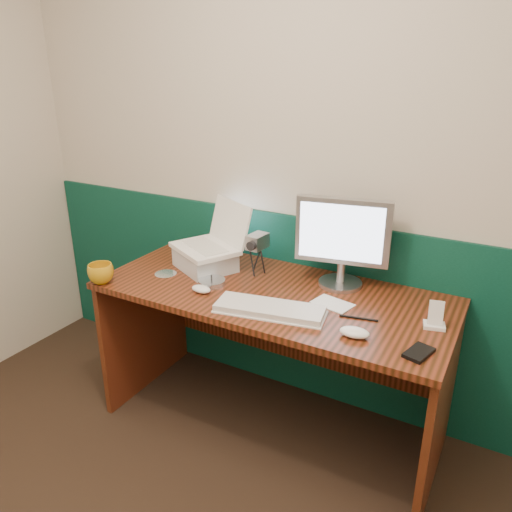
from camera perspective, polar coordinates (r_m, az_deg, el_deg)
The scene contains 18 objects.
back_wall at distance 2.41m, azimuth 6.96°, elevation 9.99°, with size 3.50×0.04×2.50m, color beige.
wainscot at distance 2.65m, azimuth 6.15°, elevation -6.14°, with size 3.48×0.02×1.00m, color #083528.
desk at distance 2.45m, azimuth 1.74°, elevation -11.93°, with size 1.60×0.70×0.75m, color #331909.
laptop_riser at distance 2.50m, azimuth -5.84°, elevation -0.41°, with size 0.28×0.23×0.10m, color silver.
laptop at distance 2.44m, azimuth -5.99°, elevation 3.53°, with size 0.32×0.24×0.26m, color white, non-canonical shape.
monitor at distance 2.28m, azimuth 9.90°, elevation 1.53°, with size 0.42×0.12×0.42m, color #ADADB2, non-canonical shape.
keyboard at distance 2.07m, azimuth 1.59°, elevation -6.14°, with size 0.45×0.15×0.03m, color silver.
mouse_right at distance 1.93m, azimuth 11.20°, elevation -8.56°, with size 0.11×0.07×0.04m, color white.
mouse_left at distance 2.26m, azimuth -6.29°, elevation -3.77°, with size 0.10×0.06×0.03m, color white.
mug at distance 2.44m, azimuth -17.32°, elevation -1.93°, with size 0.12×0.12×0.09m, color #C58D12.
camcorder at distance 2.41m, azimuth 0.16°, elevation -0.04°, with size 0.08×0.12×0.18m, color #B0B0B5, non-canonical shape.
cd_spindle at distance 2.33m, azimuth -5.09°, elevation -3.00°, with size 0.13×0.13×0.03m, color silver.
cd_loose_a at distance 2.48m, azimuth -10.29°, elevation -2.00°, with size 0.11×0.11×0.00m, color silver.
pen at distance 2.07m, azimuth 11.65°, elevation -6.96°, with size 0.01×0.01×0.16m, color black.
papers at distance 2.17m, azimuth 8.74°, elevation -5.42°, with size 0.17×0.11×0.00m, color white.
dock at distance 2.08m, azimuth 19.68°, elevation -7.50°, with size 0.08×0.06×0.02m, color white.
music_player at distance 2.06m, azimuth 19.88°, elevation -6.13°, with size 0.06×0.01×0.10m, color white.
pda at distance 1.89m, azimuth 18.11°, elevation -10.46°, with size 0.07×0.12×0.01m, color black.
Camera 1 is at (0.89, -0.45, 1.72)m, focal length 35.00 mm.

